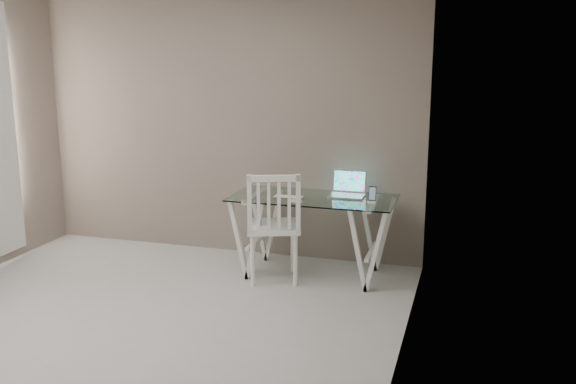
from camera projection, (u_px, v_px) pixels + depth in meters
The scene contains 7 objects.
room at pixel (94, 102), 4.32m from camera, with size 4.50×4.52×2.71m.
desk at pixel (313, 235), 5.93m from camera, with size 1.50×0.70×0.75m.
chair at pixel (273, 222), 5.70m from camera, with size 0.60×0.60×1.02m.
laptop at pixel (348, 190), 5.91m from camera, with size 0.32×0.27×0.23m.
keyboard at pixel (288, 197), 5.84m from camera, with size 0.28×0.12×0.01m, color silver.
mouse at pixel (296, 201), 5.61m from camera, with size 0.12×0.07×0.04m, color white.
phone_dock at pixel (372, 198), 5.64m from camera, with size 0.08×0.08×0.14m.
Camera 1 is at (2.43, -3.77, 2.07)m, focal length 40.00 mm.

